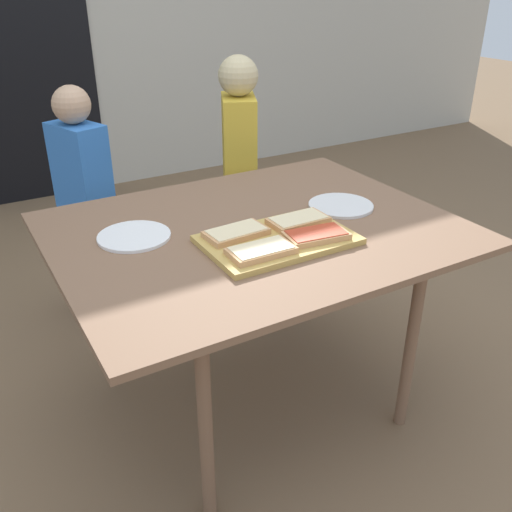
{
  "coord_description": "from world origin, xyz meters",
  "views": [
    {
      "loc": [
        -0.81,
        -1.4,
        1.41
      ],
      "look_at": [
        0.0,
        0.0,
        0.58
      ],
      "focal_mm": 39.49,
      "sensor_mm": 36.0,
      "label": 1
    }
  ],
  "objects_px": {
    "plate_white_left": "(134,236)",
    "child_left": "(84,193)",
    "dining_table": "(256,243)",
    "pizza_slice_far_left": "(236,233)",
    "pizza_slice_far_right": "(298,220)",
    "plate_white_right": "(340,205)",
    "cutting_board": "(278,240)",
    "child_right": "(239,164)",
    "pizza_slice_near_right": "(316,235)",
    "pizza_slice_near_left": "(261,250)"
  },
  "relations": [
    {
      "from": "plate_white_left",
      "to": "child_left",
      "type": "relative_size",
      "value": 0.22
    },
    {
      "from": "plate_white_left",
      "to": "dining_table",
      "type": "bearing_deg",
      "value": -18.18
    },
    {
      "from": "pizza_slice_far_left",
      "to": "pizza_slice_far_right",
      "type": "bearing_deg",
      "value": -4.62
    },
    {
      "from": "pizza_slice_far_right",
      "to": "plate_white_right",
      "type": "relative_size",
      "value": 0.84
    },
    {
      "from": "plate_white_right",
      "to": "child_left",
      "type": "distance_m",
      "value": 1.11
    },
    {
      "from": "plate_white_left",
      "to": "cutting_board",
      "type": "bearing_deg",
      "value": -34.58
    },
    {
      "from": "plate_white_right",
      "to": "child_right",
      "type": "bearing_deg",
      "value": 89.45
    },
    {
      "from": "child_right",
      "to": "dining_table",
      "type": "bearing_deg",
      "value": -114.96
    },
    {
      "from": "pizza_slice_near_right",
      "to": "pizza_slice_far_left",
      "type": "distance_m",
      "value": 0.24
    },
    {
      "from": "pizza_slice_far_left",
      "to": "plate_white_left",
      "type": "bearing_deg",
      "value": 145.4
    },
    {
      "from": "pizza_slice_far_right",
      "to": "child_left",
      "type": "distance_m",
      "value": 1.06
    },
    {
      "from": "pizza_slice_near_left",
      "to": "child_left",
      "type": "bearing_deg",
      "value": 101.45
    },
    {
      "from": "pizza_slice_near_left",
      "to": "pizza_slice_far_left",
      "type": "xyz_separation_m",
      "value": [
        -0.0,
        0.14,
        0.0
      ]
    },
    {
      "from": "pizza_slice_near_left",
      "to": "child_right",
      "type": "height_order",
      "value": "child_right"
    },
    {
      "from": "cutting_board",
      "to": "plate_white_right",
      "type": "bearing_deg",
      "value": 21.57
    },
    {
      "from": "dining_table",
      "to": "pizza_slice_far_left",
      "type": "height_order",
      "value": "pizza_slice_far_left"
    },
    {
      "from": "plate_white_left",
      "to": "child_right",
      "type": "bearing_deg",
      "value": 41.47
    },
    {
      "from": "child_left",
      "to": "pizza_slice_near_right",
      "type": "bearing_deg",
      "value": -69.17
    },
    {
      "from": "pizza_slice_far_right",
      "to": "child_right",
      "type": "height_order",
      "value": "child_right"
    },
    {
      "from": "plate_white_left",
      "to": "child_right",
      "type": "xyz_separation_m",
      "value": [
        0.7,
        0.62,
        -0.06
      ]
    },
    {
      "from": "pizza_slice_near_right",
      "to": "pizza_slice_far_right",
      "type": "height_order",
      "value": "same"
    },
    {
      "from": "dining_table",
      "to": "pizza_slice_near_left",
      "type": "relative_size",
      "value": 6.66
    },
    {
      "from": "pizza_slice_near_left",
      "to": "child_right",
      "type": "xyz_separation_m",
      "value": [
        0.44,
        0.93,
        -0.08
      ]
    },
    {
      "from": "dining_table",
      "to": "child_left",
      "type": "xyz_separation_m",
      "value": [
        -0.32,
        0.89,
        -0.06
      ]
    },
    {
      "from": "pizza_slice_near_right",
      "to": "child_right",
      "type": "xyz_separation_m",
      "value": [
        0.25,
        0.93,
        -0.08
      ]
    },
    {
      "from": "pizza_slice_far_left",
      "to": "child_right",
      "type": "distance_m",
      "value": 0.91
    },
    {
      "from": "pizza_slice_near_left",
      "to": "plate_white_left",
      "type": "height_order",
      "value": "pizza_slice_near_left"
    },
    {
      "from": "plate_white_left",
      "to": "child_left",
      "type": "distance_m",
      "value": 0.78
    },
    {
      "from": "cutting_board",
      "to": "plate_white_left",
      "type": "bearing_deg",
      "value": 145.42
    },
    {
      "from": "plate_white_left",
      "to": "pizza_slice_near_right",
      "type": "bearing_deg",
      "value": -34.57
    },
    {
      "from": "pizza_slice_far_left",
      "to": "child_right",
      "type": "height_order",
      "value": "child_right"
    },
    {
      "from": "pizza_slice_near_right",
      "to": "child_right",
      "type": "height_order",
      "value": "child_right"
    },
    {
      "from": "pizza_slice_far_left",
      "to": "child_left",
      "type": "height_order",
      "value": "child_left"
    },
    {
      "from": "pizza_slice_far_right",
      "to": "child_left",
      "type": "xyz_separation_m",
      "value": [
        -0.43,
        0.96,
        -0.14
      ]
    },
    {
      "from": "pizza_slice_near_left",
      "to": "pizza_slice_far_left",
      "type": "bearing_deg",
      "value": 91.49
    },
    {
      "from": "dining_table",
      "to": "pizza_slice_far_right",
      "type": "distance_m",
      "value": 0.16
    },
    {
      "from": "cutting_board",
      "to": "plate_white_left",
      "type": "height_order",
      "value": "cutting_board"
    },
    {
      "from": "dining_table",
      "to": "child_right",
      "type": "bearing_deg",
      "value": 65.04
    },
    {
      "from": "pizza_slice_far_left",
      "to": "pizza_slice_near_left",
      "type": "bearing_deg",
      "value": -88.51
    },
    {
      "from": "pizza_slice_far_right",
      "to": "plate_white_right",
      "type": "xyz_separation_m",
      "value": [
        0.23,
        0.08,
        -0.02
      ]
    },
    {
      "from": "pizza_slice_far_left",
      "to": "plate_white_right",
      "type": "distance_m",
      "value": 0.44
    },
    {
      "from": "pizza_slice_far_left",
      "to": "child_right",
      "type": "bearing_deg",
      "value": 60.79
    },
    {
      "from": "cutting_board",
      "to": "pizza_slice_near_left",
      "type": "distance_m",
      "value": 0.12
    },
    {
      "from": "pizza_slice_near_left",
      "to": "plate_white_right",
      "type": "distance_m",
      "value": 0.48
    },
    {
      "from": "pizza_slice_near_right",
      "to": "plate_white_left",
      "type": "bearing_deg",
      "value": 145.43
    },
    {
      "from": "dining_table",
      "to": "plate_white_right",
      "type": "relative_size",
      "value": 5.63
    },
    {
      "from": "dining_table",
      "to": "plate_white_left",
      "type": "bearing_deg",
      "value": 161.82
    },
    {
      "from": "dining_table",
      "to": "plate_white_right",
      "type": "distance_m",
      "value": 0.34
    },
    {
      "from": "pizza_slice_far_right",
      "to": "plate_white_left",
      "type": "bearing_deg",
      "value": 157.48
    },
    {
      "from": "plate_white_left",
      "to": "child_right",
      "type": "height_order",
      "value": "child_right"
    }
  ]
}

